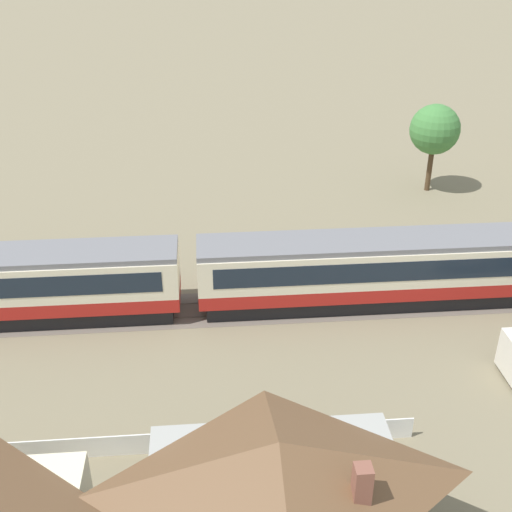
{
  "coord_description": "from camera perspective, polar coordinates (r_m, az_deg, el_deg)",
  "views": [
    {
      "loc": [
        -25.88,
        -31.46,
        19.85
      ],
      "look_at": [
        -23.16,
        0.42,
        2.62
      ],
      "focal_mm": 45.0,
      "sensor_mm": 36.0,
      "label": 1
    }
  ],
  "objects": [
    {
      "name": "cottage_brown_roof_2",
      "position": [
        22.93,
        1.97,
        -20.52
      ],
      "size": [
        9.43,
        6.75,
        5.0
      ],
      "color": "#9E9E99",
      "rests_on": "ground_plane"
    },
    {
      "name": "yard_tree_1",
      "position": [
        52.28,
        15.61,
        10.76
      ],
      "size": [
        3.87,
        3.87,
        6.96
      ],
      "color": "#4C3823",
      "rests_on": "ground_plane"
    },
    {
      "name": "passenger_train",
      "position": [
        36.63,
        11.37,
        -0.99
      ],
      "size": [
        106.28,
        3.14,
        4.09
      ],
      "color": "#AD1E19",
      "rests_on": "ground_plane"
    },
    {
      "name": "railway_track",
      "position": [
        39.89,
        19.86,
        -3.41
      ],
      "size": [
        151.48,
        3.6,
        0.04
      ],
      "color": "#665B51",
      "rests_on": "ground_plane"
    }
  ]
}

